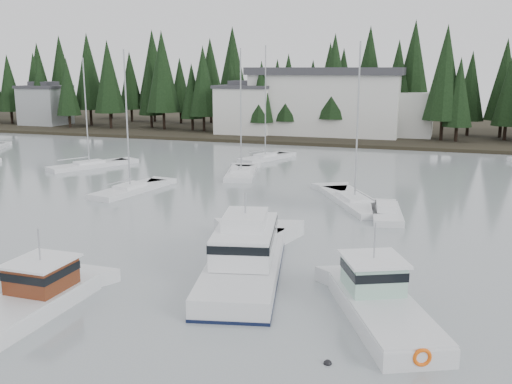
% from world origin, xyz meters
% --- Properties ---
extents(far_shore_land, '(240.00, 54.00, 1.00)m').
position_xyz_m(far_shore_land, '(0.00, 97.00, 0.00)').
color(far_shore_land, black).
rests_on(far_shore_land, ground).
extents(conifer_treeline, '(200.00, 22.00, 20.00)m').
position_xyz_m(conifer_treeline, '(0.00, 86.00, 0.00)').
color(conifer_treeline, black).
rests_on(conifer_treeline, ground).
extents(house_west, '(9.54, 7.42, 8.75)m').
position_xyz_m(house_west, '(-18.00, 79.00, 4.65)').
color(house_west, silver).
rests_on(house_west, ground).
extents(house_far_west, '(8.48, 7.42, 8.25)m').
position_xyz_m(house_far_west, '(-60.00, 81.00, 4.40)').
color(house_far_west, '#999EA0').
rests_on(house_far_west, ground).
extents(harbor_inn, '(29.50, 11.50, 10.90)m').
position_xyz_m(harbor_inn, '(-2.96, 82.34, 5.78)').
color(harbor_inn, silver).
rests_on(harbor_inn, ground).
extents(lobster_boat_brown, '(4.57, 8.94, 4.42)m').
position_xyz_m(lobster_boat_brown, '(-4.10, 8.20, 0.50)').
color(lobster_boat_brown, silver).
rests_on(lobster_boat_brown, ground).
extents(cabin_cruiser_center, '(6.49, 12.97, 5.34)m').
position_xyz_m(cabin_cruiser_center, '(3.96, 16.54, 0.80)').
color(cabin_cruiser_center, silver).
rests_on(cabin_cruiser_center, ground).
extents(lobster_boat_teal, '(6.42, 9.15, 4.83)m').
position_xyz_m(lobster_boat_teal, '(11.82, 13.16, 0.57)').
color(lobster_boat_teal, silver).
rests_on(lobster_boat_teal, ground).
extents(sailboat_4, '(6.69, 9.61, 13.02)m').
position_xyz_m(sailboat_4, '(-24.93, 43.96, 0.07)').
color(sailboat_4, silver).
rests_on(sailboat_4, ground).
extents(sailboat_5, '(3.94, 9.05, 13.51)m').
position_xyz_m(sailboat_5, '(-13.42, 33.61, 0.08)').
color(sailboat_5, silver).
rests_on(sailboat_5, ground).
extents(sailboat_6, '(4.86, 8.79, 13.87)m').
position_xyz_m(sailboat_6, '(-6.45, 44.74, 0.08)').
color(sailboat_6, silver).
rests_on(sailboat_6, ground).
extents(sailboat_9, '(5.19, 8.37, 14.57)m').
position_xyz_m(sailboat_9, '(-7.22, 55.78, 0.10)').
color(sailboat_9, silver).
rests_on(sailboat_9, ground).
extents(sailboat_10, '(7.86, 10.87, 13.99)m').
position_xyz_m(sailboat_10, '(7.15, 35.55, 0.06)').
color(sailboat_10, silver).
rests_on(sailboat_10, ground).
extents(runabout_1, '(3.26, 6.97, 1.42)m').
position_xyz_m(runabout_1, '(10.15, 32.11, 0.13)').
color(runabout_1, silver).
rests_on(runabout_1, ground).
extents(mooring_buoy_dark, '(0.34, 0.34, 0.34)m').
position_xyz_m(mooring_buoy_dark, '(10.32, 8.30, 0.00)').
color(mooring_buoy_dark, black).
rests_on(mooring_buoy_dark, ground).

